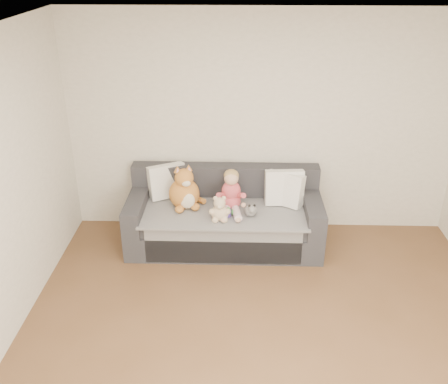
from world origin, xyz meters
The scene contains 10 objects.
room_shell centered at (0.00, 0.42, 1.30)m, with size 5.00×5.00×5.00m.
sofa centered at (-0.42, 2.06, 0.31)m, with size 2.20×0.94×0.85m.
cushion_left centered at (-1.10, 2.30, 0.67)m, with size 0.47×0.37×0.41m.
cushion_right_back centered at (0.27, 2.16, 0.67)m, with size 0.45×0.22×0.41m.
cushion_right_front centered at (0.28, 2.15, 0.66)m, with size 0.45×0.38×0.39m.
toddler centered at (-0.34, 1.99, 0.67)m, with size 0.34×0.48×0.48m.
plush_cat centered at (-0.87, 2.04, 0.67)m, with size 0.42×0.42×0.53m.
teddy_bear centered at (-0.46, 1.74, 0.59)m, with size 0.23×0.17×0.30m.
plush_cow centered at (-0.12, 1.85, 0.54)m, with size 0.14×0.21×0.17m.
sippy_cup centered at (-0.37, 1.82, 0.54)m, with size 0.11×0.08×0.12m.
Camera 1 is at (-0.26, -2.98, 3.16)m, focal length 40.00 mm.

